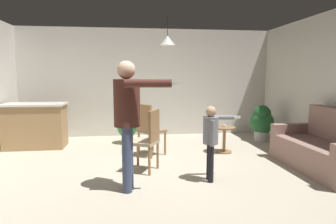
{
  "coord_description": "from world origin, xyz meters",
  "views": [
    {
      "loc": [
        -0.41,
        -4.22,
        1.53
      ],
      "look_at": [
        0.12,
        -0.05,
        1.0
      ],
      "focal_mm": 30.85,
      "sensor_mm": 36.0,
      "label": 1
    }
  ],
  "objects_px": {
    "person_child": "(211,135)",
    "dining_chair_near_wall": "(149,128)",
    "person_adult": "(128,111)",
    "dining_chair_by_counter": "(147,138)",
    "potted_plant_by_wall": "(127,127)",
    "side_table_by_couch": "(224,136)",
    "potted_plant_corner": "(262,121)",
    "spare_remote_on_table": "(225,126)",
    "couch_floral": "(325,150)",
    "kitchen_counter": "(35,126)"
  },
  "relations": [
    {
      "from": "side_table_by_couch",
      "to": "couch_floral",
      "type": "bearing_deg",
      "value": -44.24
    },
    {
      "from": "person_child",
      "to": "side_table_by_couch",
      "type": "bearing_deg",
      "value": 159.02
    },
    {
      "from": "kitchen_counter",
      "to": "side_table_by_couch",
      "type": "relative_size",
      "value": 2.42
    },
    {
      "from": "person_adult",
      "to": "spare_remote_on_table",
      "type": "height_order",
      "value": "person_adult"
    },
    {
      "from": "person_adult",
      "to": "dining_chair_near_wall",
      "type": "bearing_deg",
      "value": 173.67
    },
    {
      "from": "potted_plant_corner",
      "to": "spare_remote_on_table",
      "type": "height_order",
      "value": "potted_plant_corner"
    },
    {
      "from": "kitchen_counter",
      "to": "potted_plant_corner",
      "type": "relative_size",
      "value": 1.49
    },
    {
      "from": "dining_chair_near_wall",
      "to": "spare_remote_on_table",
      "type": "distance_m",
      "value": 1.52
    },
    {
      "from": "kitchen_counter",
      "to": "dining_chair_by_counter",
      "type": "relative_size",
      "value": 1.26
    },
    {
      "from": "couch_floral",
      "to": "potted_plant_by_wall",
      "type": "distance_m",
      "value": 3.96
    },
    {
      "from": "dining_chair_by_counter",
      "to": "potted_plant_by_wall",
      "type": "xyz_separation_m",
      "value": [
        -0.35,
        2.02,
        -0.17
      ]
    },
    {
      "from": "couch_floral",
      "to": "kitchen_counter",
      "type": "distance_m",
      "value": 5.57
    },
    {
      "from": "potted_plant_corner",
      "to": "spare_remote_on_table",
      "type": "relative_size",
      "value": 6.5
    },
    {
      "from": "person_adult",
      "to": "dining_chair_by_counter",
      "type": "height_order",
      "value": "person_adult"
    },
    {
      "from": "side_table_by_couch",
      "to": "person_adult",
      "type": "distance_m",
      "value": 2.63
    },
    {
      "from": "dining_chair_by_counter",
      "to": "spare_remote_on_table",
      "type": "bearing_deg",
      "value": -32.04
    },
    {
      "from": "side_table_by_couch",
      "to": "person_adult",
      "type": "relative_size",
      "value": 0.3
    },
    {
      "from": "couch_floral",
      "to": "side_table_by_couch",
      "type": "relative_size",
      "value": 3.49
    },
    {
      "from": "person_adult",
      "to": "spare_remote_on_table",
      "type": "distance_m",
      "value": 2.6
    },
    {
      "from": "dining_chair_by_counter",
      "to": "spare_remote_on_table",
      "type": "relative_size",
      "value": 7.69
    },
    {
      "from": "dining_chair_near_wall",
      "to": "dining_chair_by_counter",
      "type": "bearing_deg",
      "value": -43.0
    },
    {
      "from": "potted_plant_by_wall",
      "to": "dining_chair_by_counter",
      "type": "bearing_deg",
      "value": -80.2
    },
    {
      "from": "person_adult",
      "to": "potted_plant_by_wall",
      "type": "distance_m",
      "value": 2.83
    },
    {
      "from": "kitchen_counter",
      "to": "dining_chair_near_wall",
      "type": "height_order",
      "value": "dining_chair_near_wall"
    },
    {
      "from": "couch_floral",
      "to": "potted_plant_corner",
      "type": "height_order",
      "value": "couch_floral"
    },
    {
      "from": "spare_remote_on_table",
      "to": "side_table_by_couch",
      "type": "bearing_deg",
      "value": -112.76
    },
    {
      "from": "kitchen_counter",
      "to": "potted_plant_by_wall",
      "type": "height_order",
      "value": "kitchen_counter"
    },
    {
      "from": "potted_plant_corner",
      "to": "potted_plant_by_wall",
      "type": "relative_size",
      "value": 1.23
    },
    {
      "from": "dining_chair_by_counter",
      "to": "dining_chair_near_wall",
      "type": "xyz_separation_m",
      "value": [
        0.08,
        0.91,
        0.0
      ]
    },
    {
      "from": "person_child",
      "to": "potted_plant_corner",
      "type": "xyz_separation_m",
      "value": [
        1.9,
        2.4,
        -0.22
      ]
    },
    {
      "from": "kitchen_counter",
      "to": "potted_plant_by_wall",
      "type": "bearing_deg",
      "value": 5.17
    },
    {
      "from": "side_table_by_couch",
      "to": "potted_plant_by_wall",
      "type": "xyz_separation_m",
      "value": [
        -1.93,
        1.06,
        0.05
      ]
    },
    {
      "from": "dining_chair_by_counter",
      "to": "dining_chair_near_wall",
      "type": "distance_m",
      "value": 0.92
    },
    {
      "from": "side_table_by_couch",
      "to": "potted_plant_by_wall",
      "type": "height_order",
      "value": "potted_plant_by_wall"
    },
    {
      "from": "side_table_by_couch",
      "to": "potted_plant_corner",
      "type": "height_order",
      "value": "potted_plant_corner"
    },
    {
      "from": "side_table_by_couch",
      "to": "potted_plant_by_wall",
      "type": "bearing_deg",
      "value": 151.28
    },
    {
      "from": "person_child",
      "to": "potted_plant_by_wall",
      "type": "xyz_separation_m",
      "value": [
        -1.24,
        2.56,
        -0.3
      ]
    },
    {
      "from": "potted_plant_corner",
      "to": "dining_chair_near_wall",
      "type": "bearing_deg",
      "value": -160.79
    },
    {
      "from": "person_child",
      "to": "dining_chair_near_wall",
      "type": "bearing_deg",
      "value": -147.01
    },
    {
      "from": "side_table_by_couch",
      "to": "spare_remote_on_table",
      "type": "xyz_separation_m",
      "value": [
        0.01,
        0.03,
        0.21
      ]
    },
    {
      "from": "dining_chair_by_counter",
      "to": "potted_plant_by_wall",
      "type": "height_order",
      "value": "dining_chair_by_counter"
    },
    {
      "from": "couch_floral",
      "to": "side_table_by_couch",
      "type": "xyz_separation_m",
      "value": [
        -1.28,
        1.25,
        -0.0
      ]
    },
    {
      "from": "dining_chair_by_counter",
      "to": "potted_plant_corner",
      "type": "relative_size",
      "value": 1.18
    },
    {
      "from": "potted_plant_corner",
      "to": "kitchen_counter",
      "type": "bearing_deg",
      "value": -179.86
    },
    {
      "from": "potted_plant_by_wall",
      "to": "spare_remote_on_table",
      "type": "relative_size",
      "value": 5.3
    },
    {
      "from": "person_adult",
      "to": "potted_plant_corner",
      "type": "bearing_deg",
      "value": 136.34
    },
    {
      "from": "kitchen_counter",
      "to": "spare_remote_on_table",
      "type": "distance_m",
      "value": 3.97
    },
    {
      "from": "couch_floral",
      "to": "dining_chair_by_counter",
      "type": "relative_size",
      "value": 1.81
    },
    {
      "from": "person_child",
      "to": "potted_plant_by_wall",
      "type": "relative_size",
      "value": 1.6
    },
    {
      "from": "kitchen_counter",
      "to": "potted_plant_corner",
      "type": "xyz_separation_m",
      "value": [
        5.07,
        0.01,
        -0.01
      ]
    }
  ]
}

